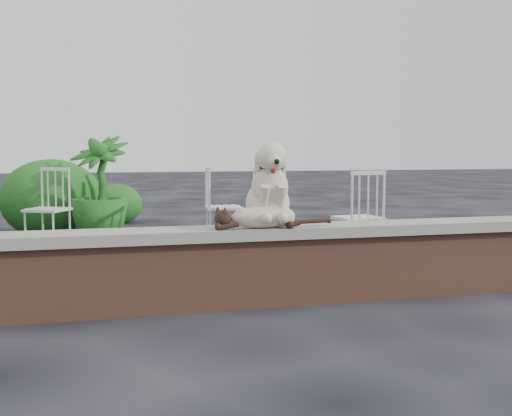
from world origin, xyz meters
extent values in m
plane|color=black|center=(0.00, 0.00, 0.00)|extent=(60.00, 60.00, 0.00)
cube|color=brown|center=(0.00, 0.00, 0.25)|extent=(6.00, 0.30, 0.50)
cube|color=slate|center=(0.00, 0.00, 0.54)|extent=(6.20, 0.40, 0.08)
imported|color=#195016|center=(-1.30, 3.84, 0.66)|extent=(1.03, 1.03, 1.33)
ellipsoid|color=#195016|center=(-1.91, 4.57, 0.48)|extent=(1.37, 1.25, 1.08)
ellipsoid|color=#195016|center=(-0.99, 5.77, 0.29)|extent=(0.82, 0.75, 0.65)
camera|label=1|loc=(-1.51, -4.51, 1.14)|focal=45.01mm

